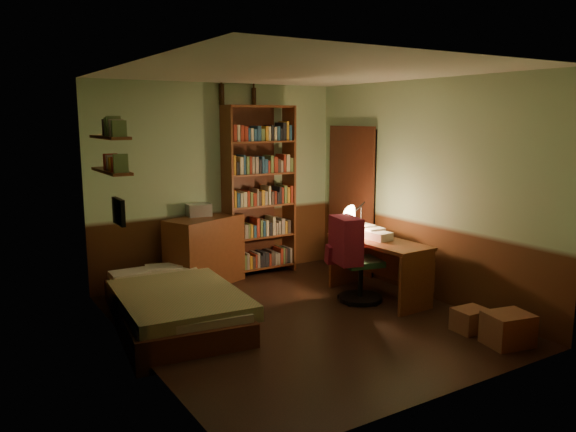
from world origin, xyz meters
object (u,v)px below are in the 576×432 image
desk (378,269)px  bookshelf (259,191)px  bed (172,292)px  cardboard_box_a (508,329)px  dresser (205,251)px  mini_stereo (199,210)px  desk_lamp (361,215)px  office_chair (361,258)px  cardboard_box_b (470,320)px

desk → bookshelf: bearing=110.2°
bookshelf → desk: bearing=-70.5°
bookshelf → bed: bearing=-149.0°
bed → cardboard_box_a: (2.48, -2.33, -0.16)m
dresser → cardboard_box_a: dresser is taller
bed → desk: size_ratio=1.60×
mini_stereo → desk_lamp: desk_lamp is taller
dresser → office_chair: bearing=-72.4°
bookshelf → desk: (0.69, -1.70, -0.80)m
bed → dresser: dresser is taller
desk → cardboard_box_b: bearing=-88.8°
bookshelf → desk_lamp: bearing=-64.8°
dresser → cardboard_box_a: bearing=-85.3°
desk → desk_lamp: (0.01, 0.37, 0.61)m
desk → cardboard_box_b: 1.36m
bed → cardboard_box_b: (2.47, -1.90, -0.20)m
bed → cardboard_box_a: bed is taller
desk_lamp → office_chair: bearing=-119.3°
bed → cardboard_box_a: size_ratio=5.07×
cardboard_box_a → cardboard_box_b: 0.43m
dresser → desk_lamp: desk_lamp is taller
bed → office_chair: office_chair is taller
cardboard_box_b → dresser: bearing=118.9°
dresser → cardboard_box_b: 3.39m
bed → desk: 2.46m
mini_stereo → desk_lamp: 2.10m
mini_stereo → office_chair: bearing=-46.5°
dresser → desk_lamp: bearing=-59.7°
dresser → mini_stereo: (-0.02, 0.12, 0.53)m
dresser → desk_lamp: 2.07m
bed → bookshelf: bearing=41.1°
office_chair → cardboard_box_b: (0.34, -1.35, -0.41)m
desk → cardboard_box_b: desk is taller
desk_lamp → cardboard_box_a: (0.08, -2.14, -0.81)m
cardboard_box_a → bed: bearing=136.8°
desk_lamp → cardboard_box_a: bearing=-79.3°
mini_stereo → office_chair: size_ratio=0.29×
mini_stereo → desk_lamp: bearing=-34.5°
mini_stereo → desk: 2.42m
bed → desk_lamp: bearing=2.8°
desk → desk_lamp: size_ratio=2.58×
bed → cardboard_box_b: bed is taller
desk_lamp → cardboard_box_b: bearing=-79.2°
bookshelf → desk_lamp: 1.52m
bed → desk_lamp: size_ratio=4.13×
dresser → cardboard_box_b: dresser is taller
office_chair → cardboard_box_b: size_ratio=3.17×
desk_lamp → office_chair: desk_lamp is taller
mini_stereo → cardboard_box_b: 3.59m
cardboard_box_a → cardboard_box_b: size_ratio=1.27×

